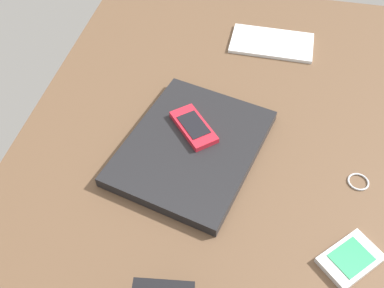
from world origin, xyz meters
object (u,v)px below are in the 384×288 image
object	(u,v)px
cell_phone_on_laptop	(194,127)
notepad	(272,43)
cell_phone_on_desk	(350,259)
key_ring	(358,182)
laptop_closed	(192,147)

from	to	relation	value
cell_phone_on_laptop	notepad	size ratio (longest dim) A/B	0.59
cell_phone_on_desk	key_ring	xyz separation A→B (cm)	(-16.32, 1.94, -0.42)
laptop_closed	key_ring	xyz separation A→B (cm)	(1.22, 31.62, -0.92)
cell_phone_on_laptop	key_ring	size ratio (longest dim) A/B	2.96
laptop_closed	cell_phone_on_laptop	bearing A→B (deg)	-158.82
cell_phone_on_laptop	notepad	xyz separation A→B (cm)	(-33.75, 12.72, -2.42)
cell_phone_on_desk	key_ring	world-z (taller)	cell_phone_on_desk
cell_phone_on_laptop	cell_phone_on_desk	size ratio (longest dim) A/B	1.03
notepad	key_ring	xyz separation A→B (cm)	(38.71, 19.35, -0.22)
cell_phone_on_laptop	cell_phone_on_desk	distance (cm)	36.96
laptop_closed	cell_phone_on_desk	bearing A→B (deg)	73.72
key_ring	notepad	bearing A→B (deg)	-153.45
cell_phone_on_laptop	key_ring	xyz separation A→B (cm)	(4.97, 32.07, -2.64)
cell_phone_on_desk	cell_phone_on_laptop	bearing A→B (deg)	-125.25
cell_phone_on_laptop	cell_phone_on_desk	bearing A→B (deg)	54.75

